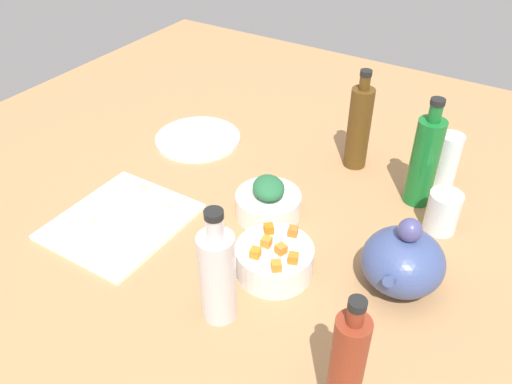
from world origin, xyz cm
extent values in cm
cube|color=#A87B4F|center=(0.00, 0.00, 1.50)|extent=(190.00, 190.00, 3.00)
cube|color=white|center=(19.50, -22.54, 3.50)|extent=(28.23, 25.07, 1.00)
cylinder|color=white|center=(-17.38, -29.38, 3.60)|extent=(22.93, 22.93, 1.20)
cylinder|color=white|center=(-0.40, 3.16, 5.71)|extent=(14.35, 14.35, 5.42)
cylinder|color=white|center=(14.57, 13.19, 6.07)|extent=(15.05, 15.05, 6.14)
ellipsoid|color=#3C4D83|center=(4.96, 34.93, 8.85)|extent=(15.53, 15.28, 11.70)
sphere|color=#45457E|center=(4.96, 34.93, 16.43)|extent=(4.35, 4.35, 4.35)
cylinder|color=#3C4D83|center=(11.56, 34.93, 10.31)|extent=(5.38, 2.00, 3.93)
cylinder|color=#156B28|center=(-22.61, 29.41, 13.32)|extent=(6.16, 6.16, 20.63)
cylinder|color=#156B28|center=(-22.61, 29.41, 25.54)|extent=(2.77, 2.77, 3.82)
cylinder|color=black|center=(-22.61, 29.41, 28.05)|extent=(3.08, 3.08, 1.20)
cylinder|color=silver|center=(28.65, 10.11, 11.95)|extent=(6.38, 6.38, 17.90)
cylinder|color=silver|center=(28.65, 10.11, 23.00)|extent=(2.87, 2.87, 4.22)
cylinder|color=black|center=(28.65, 10.11, 25.71)|extent=(3.19, 3.19, 1.20)
cylinder|color=maroon|center=(35.15, 36.46, 13.44)|extent=(4.89, 4.89, 20.89)
cylinder|color=maroon|center=(35.15, 36.46, 25.29)|extent=(2.20, 2.20, 2.81)
cylinder|color=black|center=(35.15, 36.46, 27.29)|extent=(2.45, 2.45, 1.20)
cylinder|color=#533612|center=(-28.98, 11.34, 13.35)|extent=(5.58, 5.58, 20.70)
cylinder|color=#533612|center=(-28.98, 11.34, 25.42)|extent=(2.51, 2.51, 3.45)
cylinder|color=black|center=(-28.98, 11.34, 27.75)|extent=(2.79, 2.79, 1.20)
cylinder|color=white|center=(-15.29, 36.81, 7.57)|extent=(6.89, 6.89, 9.13)
cylinder|color=white|center=(-33.01, 32.39, 9.45)|extent=(5.66, 5.66, 12.90)
cube|color=orange|center=(15.95, 17.90, 10.04)|extent=(2.32, 2.32, 1.80)
cube|color=orange|center=(9.43, 14.30, 10.04)|extent=(2.22, 2.22, 1.80)
cube|color=orange|center=(14.73, 11.47, 10.04)|extent=(1.98, 1.98, 1.80)
cube|color=orange|center=(11.26, 9.93, 10.04)|extent=(2.54, 2.54, 1.80)
cube|color=orange|center=(19.30, 16.27, 10.04)|extent=(2.52, 2.52, 1.80)
cube|color=orange|center=(18.41, 11.28, 10.04)|extent=(2.10, 2.10, 1.80)
cube|color=orange|center=(15.03, 14.80, 10.04)|extent=(2.29, 2.29, 1.80)
ellipsoid|color=#25653A|center=(-0.40, 3.16, 10.38)|extent=(10.93, 10.73, 3.91)
cube|color=silver|center=(-13.48, -27.89, 5.30)|extent=(3.07, 3.07, 2.20)
cube|color=white|center=(-18.44, -25.98, 5.30)|extent=(3.05, 3.05, 2.20)
cube|color=#EBF0CA|center=(-19.04, -30.01, 5.30)|extent=(2.95, 2.95, 2.20)
cube|color=white|center=(-15.33, -33.11, 5.30)|extent=(2.38, 2.38, 2.20)
pyramid|color=beige|center=(17.00, -20.22, 5.07)|extent=(6.84, 6.86, 2.14)
pyramid|color=beige|center=(24.96, -25.93, 5.07)|extent=(5.41, 5.35, 2.13)
pyramid|color=beige|center=(22.74, -17.50, 5.32)|extent=(5.05, 5.17, 2.64)
pyramid|color=beige|center=(14.86, -29.90, 5.30)|extent=(5.04, 5.32, 2.60)
pyramid|color=beige|center=(10.42, -25.38, 5.41)|extent=(6.15, 6.28, 2.82)
pyramid|color=beige|center=(12.13, -16.16, 5.33)|extent=(4.13, 4.48, 2.66)
camera|label=1|loc=(78.31, 48.64, 76.33)|focal=36.66mm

